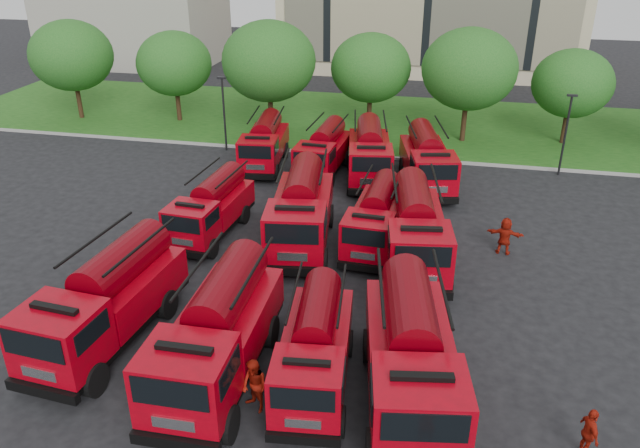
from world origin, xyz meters
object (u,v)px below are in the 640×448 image
at_px(fire_truck_7, 415,229).
at_px(fire_truck_4, 211,208).
at_px(fire_truck_8, 264,143).
at_px(firefighter_5, 502,253).
at_px(fire_truck_6, 376,218).
at_px(fire_truck_10, 370,153).
at_px(fire_truck_11, 427,160).
at_px(fire_truck_2, 315,347).
at_px(fire_truck_5, 301,210).
at_px(fire_truck_1, 218,332).
at_px(fire_truck_9, 324,151).
at_px(firefighter_3, 399,333).
at_px(fire_truck_3, 411,355).
at_px(fire_truck_0, 107,300).
at_px(firefighter_4, 140,318).
at_px(firefighter_1, 256,409).

bearing_deg(fire_truck_7, fire_truck_4, 166.61).
relative_size(fire_truck_8, firefighter_5, 3.73).
distance_m(fire_truck_6, fire_truck_10, 8.84).
relative_size(fire_truck_6, fire_truck_11, 0.88).
distance_m(fire_truck_2, fire_truck_5, 10.38).
height_order(fire_truck_1, fire_truck_9, fire_truck_1).
height_order(firefighter_3, firefighter_5, firefighter_5).
distance_m(fire_truck_3, firefighter_3, 4.12).
height_order(fire_truck_8, fire_truck_9, fire_truck_8).
xyz_separation_m(fire_truck_0, fire_truck_8, (0.33, 19.18, -0.25)).
xyz_separation_m(fire_truck_0, firefighter_4, (0.33, 1.50, -1.78)).
bearing_deg(fire_truck_7, firefighter_4, -155.11).
bearing_deg(fire_truck_5, fire_truck_6, 0.09).
xyz_separation_m(fire_truck_5, fire_truck_9, (-0.88, 9.55, -0.31)).
bearing_deg(fire_truck_11, fire_truck_8, 161.00).
bearing_deg(fire_truck_11, firefighter_3, -102.43).
bearing_deg(fire_truck_2, fire_truck_3, -9.19).
bearing_deg(fire_truck_9, fire_truck_6, -60.28).
xyz_separation_m(fire_truck_4, fire_truck_9, (3.77, 9.51, 0.02)).
bearing_deg(fire_truck_1, fire_truck_10, 81.90).
distance_m(fire_truck_4, firefighter_1, 13.22).
relative_size(fire_truck_7, firefighter_1, 4.16).
bearing_deg(firefighter_3, fire_truck_5, -64.24).
bearing_deg(fire_truck_10, fire_truck_9, 164.04).
bearing_deg(firefighter_3, fire_truck_1, 18.22).
relative_size(fire_truck_0, fire_truck_8, 1.15).
relative_size(fire_truck_0, fire_truck_6, 1.20).
xyz_separation_m(fire_truck_7, fire_truck_10, (-3.49, 10.01, -0.10)).
xyz_separation_m(fire_truck_9, firefighter_1, (2.16, -21.23, -1.49)).
height_order(fire_truck_0, firefighter_3, fire_truck_0).
distance_m(fire_truck_0, fire_truck_9, 19.23).
relative_size(fire_truck_0, fire_truck_7, 1.00).
relative_size(fire_truck_8, firefighter_1, 3.60).
bearing_deg(fire_truck_6, fire_truck_7, -31.16).
bearing_deg(fire_truck_2, fire_truck_8, 105.03).
relative_size(fire_truck_6, firefighter_3, 3.82).
distance_m(fire_truck_1, fire_truck_5, 10.29).
distance_m(fire_truck_2, fire_truck_9, 19.88).
bearing_deg(fire_truck_3, firefighter_3, 90.37).
bearing_deg(fire_truck_2, fire_truck_10, 86.34).
xyz_separation_m(fire_truck_2, firefighter_4, (-7.75, 2.27, -1.48)).
relative_size(fire_truck_4, fire_truck_6, 0.99).
bearing_deg(fire_truck_8, fire_truck_6, -55.07).
relative_size(fire_truck_2, fire_truck_3, 0.81).
distance_m(fire_truck_0, fire_truck_10, 19.77).
xyz_separation_m(fire_truck_2, firefighter_5, (6.82, 10.98, -1.48)).
bearing_deg(fire_truck_5, fire_truck_7, -16.19).
height_order(fire_truck_5, fire_truck_6, fire_truck_5).
height_order(fire_truck_5, firefighter_5, fire_truck_5).
bearing_deg(fire_truck_1, firefighter_4, 148.79).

